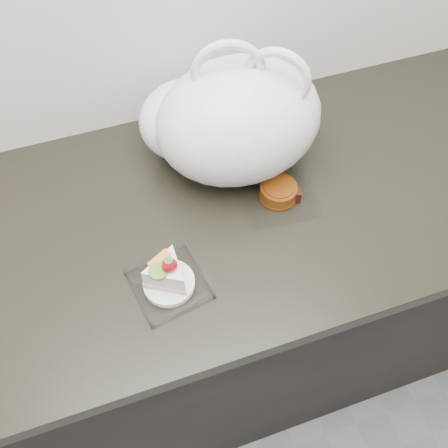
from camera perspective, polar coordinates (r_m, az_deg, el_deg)
The scene contains 4 objects.
counter at distance 1.42m, azimuth -4.00°, elevation -9.97°, with size 2.04×0.64×0.90m.
cake_tray at distance 0.93m, azimuth -6.39°, elevation -6.23°, with size 0.15×0.15×0.10m.
mooncake_wrap at distance 1.06m, azimuth 6.29°, elevation 3.57°, with size 0.17×0.16×0.04m.
plastic_bag at distance 1.04m, azimuth 0.49°, elevation 11.77°, with size 0.43×0.38×0.32m.
Camera 1 is at (-0.10, 1.10, 1.74)m, focal length 40.00 mm.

